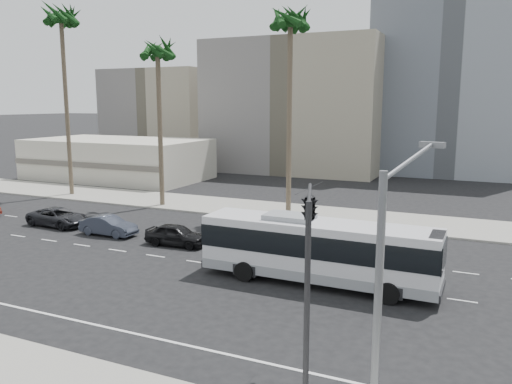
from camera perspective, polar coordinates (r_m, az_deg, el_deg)
The scene contains 16 objects.
ground at distance 30.06m, azimuth -1.68°, elevation -8.56°, with size 700.00×700.00×0.00m, color black.
sidewalk_north at distance 44.01m, azimuth 7.16°, elevation -2.55°, with size 120.00×7.00×0.15m, color gray.
commercial_low at distance 67.22m, azimuth -15.20°, elevation 3.58°, with size 22.00×12.16×5.00m.
midrise_beige_west at distance 74.75m, azimuth 5.15°, elevation 9.49°, with size 24.00×18.00×18.00m, color gray.
midrise_gray_center at distance 77.84m, azimuth 21.35°, elevation 11.82°, with size 20.00×20.00×26.00m, color slate.
midrise_beige_far at distance 90.95m, azimuth -9.63°, elevation 8.51°, with size 18.00×16.00×15.00m, color gray.
civic_tower at distance 277.56m, azimuth 21.88°, elevation 15.30°, with size 42.00×42.00×129.00m.
city_bus at distance 27.38m, azimuth 6.92°, elevation -6.31°, with size 12.64×3.09×3.62m.
car_a at distance 35.00m, azimuth -8.88°, elevation -4.74°, with size 4.32×1.74×1.47m, color black.
car_b at distance 38.72m, azimuth -16.17°, elevation -3.63°, with size 4.35×1.52×1.43m, color #2C313D.
car_c at distance 42.87m, azimuth -21.24°, elevation -2.62°, with size 5.12×2.36×1.42m, color black.
streetlight_corner at distance 14.17m, azimuth 14.25°, elevation -10.37°, with size 1.23×3.87×8.35m.
traffic_signal at distance 17.84m, azimuth 6.00°, elevation -2.63°, with size 3.15×4.33×6.79m.
palm_near at distance 43.90m, azimuth 3.86°, elevation 18.09°, with size 5.17×5.17×17.41m.
palm_mid at distance 47.75m, azimuth -10.94°, elevation 14.83°, with size 4.95×4.95×15.28m.
palm_far at distance 56.50m, azimuth -20.95°, elevation 17.33°, with size 5.58×5.58×19.17m.
Camera 1 is at (12.47, -25.63, 9.53)m, focal length 35.79 mm.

